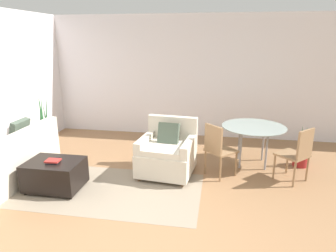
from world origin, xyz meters
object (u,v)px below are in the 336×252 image
dining_chair_near_left (217,147)px  potted_plant_small (301,156)px  couch (2,165)px  potted_plant (45,136)px  dining_chair_near_right (298,152)px  book_stack (53,161)px  tv_remote_primary (55,159)px  ottoman (55,174)px  dining_table (254,130)px  armchair (167,153)px

dining_chair_near_left → potted_plant_small: 1.67m
couch → potted_plant: bearing=98.0°
potted_plant → dining_chair_near_right: 4.88m
potted_plant → dining_chair_near_right: (4.81, -0.77, 0.25)m
book_stack → tv_remote_primary: book_stack is taller
couch → tv_remote_primary: (0.90, 0.05, 0.16)m
ottoman → dining_chair_near_left: size_ratio=0.90×
dining_table → armchair: bearing=-156.3°
ottoman → tv_remote_primary: 0.23m
dining_table → dining_chair_near_left: bearing=-135.0°
dining_table → dining_chair_near_right: 0.89m
ottoman → dining_chair_near_left: bearing=19.7°
armchair → ottoman: size_ratio=1.20×
potted_plant_small → couch: bearing=-162.7°
ottoman → potted_plant_small: 4.19m
ottoman → dining_table: size_ratio=0.73×
couch → dining_chair_near_right: couch is taller
armchair → dining_chair_near_left: bearing=0.9°
armchair → potted_plant_small: armchair is taller
tv_remote_primary → dining_chair_near_right: size_ratio=0.18×
armchair → potted_plant_small: bearing=16.7°
book_stack → potted_plant: size_ratio=0.18×
armchair → potted_plant_small: size_ratio=1.28×
ottoman → potted_plant: (-1.15, 1.64, 0.02)m
couch → potted_plant: 1.61m
dining_chair_near_left → potted_plant_small: dining_chair_near_left is taller
tv_remote_primary → dining_chair_near_right: (3.69, 0.77, 0.06)m
couch → tv_remote_primary: couch is taller
dining_chair_near_left → dining_table: bearing=45.0°
ottoman → potted_plant_small: size_ratio=1.07×
armchair → ottoman: bearing=-151.8°
armchair → dining_chair_near_left: (0.83, 0.01, 0.16)m
couch → dining_chair_near_right: size_ratio=2.31×
armchair → dining_chair_near_right: (2.07, 0.01, 0.16)m
ottoman → dining_chair_near_left: (2.41, 0.86, 0.27)m
potted_plant → dining_table: size_ratio=1.04×
tv_remote_primary → potted_plant: size_ratio=0.14×
couch → armchair: same height
couch → ottoman: couch is taller
dining_chair_near_left → dining_chair_near_right: (1.24, 0.00, 0.00)m
tv_remote_primary → potted_plant: 1.92m
armchair → potted_plant: potted_plant is taller
ottoman → dining_table: bearing=26.1°
armchair → dining_table: size_ratio=0.87×
tv_remote_primary → dining_table: size_ratio=0.14×
ottoman → dining_chair_near_left: dining_chair_near_left is taller
tv_remote_primary → dining_chair_near_right: 3.77m
book_stack → dining_chair_near_left: 2.56m
dining_chair_near_left → book_stack: bearing=-159.1°
armchair → potted_plant_small: 2.42m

